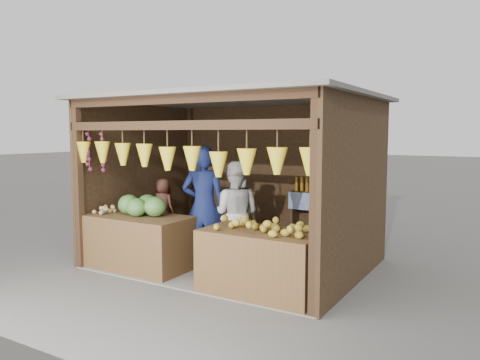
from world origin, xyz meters
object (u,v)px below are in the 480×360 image
(man_standing, at_px, (204,207))
(vendor_seated, at_px, (163,206))
(counter_right, at_px, (262,263))
(woman_standing, at_px, (235,214))
(counter_left, at_px, (137,242))

(man_standing, bearing_deg, vendor_seated, -47.64)
(counter_right, bearing_deg, man_standing, 154.88)
(man_standing, bearing_deg, woman_standing, -161.79)
(counter_left, relative_size, vendor_seated, 1.67)
(counter_left, bearing_deg, woman_standing, 36.11)
(counter_right, bearing_deg, woman_standing, 135.83)
(counter_right, height_order, woman_standing, woman_standing)
(counter_left, height_order, vendor_seated, vendor_seated)
(man_standing, relative_size, woman_standing, 1.15)
(counter_left, relative_size, woman_standing, 1.02)
(counter_left, xyz_separation_m, vendor_seated, (-0.51, 1.24, 0.36))
(counter_right, height_order, vendor_seated, vendor_seated)
(counter_left, distance_m, woman_standing, 1.59)
(counter_right, height_order, man_standing, man_standing)
(counter_left, height_order, woman_standing, woman_standing)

